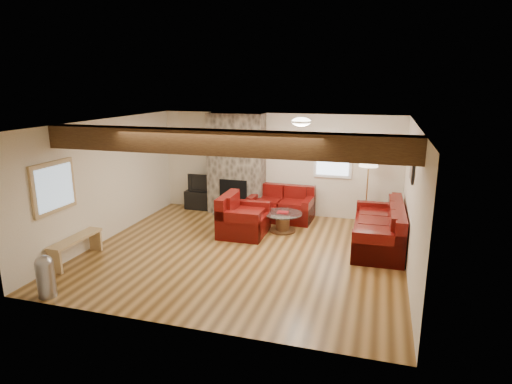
% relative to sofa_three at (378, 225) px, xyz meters
% --- Properties ---
extents(room, '(8.00, 8.00, 8.00)m').
position_rel_sofa_three_xyz_m(room, '(-2.48, -1.09, 0.82)').
color(room, brown).
rests_on(room, ground).
extents(floor, '(6.00, 6.00, 0.00)m').
position_rel_sofa_three_xyz_m(floor, '(-2.48, -1.09, -0.43)').
color(floor, brown).
rests_on(floor, ground).
extents(oak_beam, '(6.00, 0.36, 0.38)m').
position_rel_sofa_three_xyz_m(oak_beam, '(-2.48, -2.34, 1.88)').
color(oak_beam, '#321B0F').
rests_on(oak_beam, room).
extents(chimney_breast, '(1.40, 0.67, 2.50)m').
position_rel_sofa_three_xyz_m(chimney_breast, '(-3.48, 1.40, 0.79)').
color(chimney_breast, '#352F29').
rests_on(chimney_breast, floor).
extents(back_window, '(0.90, 0.08, 1.10)m').
position_rel_sofa_three_xyz_m(back_window, '(-1.13, 1.62, 1.12)').
color(back_window, white).
rests_on(back_window, room).
extents(hatch_window, '(0.08, 1.00, 0.90)m').
position_rel_sofa_three_xyz_m(hatch_window, '(-5.44, -2.59, 1.02)').
color(hatch_window, '#A58357').
rests_on(hatch_window, room).
extents(ceiling_dome, '(0.40, 0.40, 0.18)m').
position_rel_sofa_three_xyz_m(ceiling_dome, '(-1.58, -0.19, 2.01)').
color(ceiling_dome, white).
rests_on(ceiling_dome, room).
extents(artwork_back, '(0.42, 0.06, 0.52)m').
position_rel_sofa_three_xyz_m(artwork_back, '(-2.33, 1.62, 1.27)').
color(artwork_back, black).
rests_on(artwork_back, room).
extents(artwork_right, '(0.06, 0.55, 0.42)m').
position_rel_sofa_three_xyz_m(artwork_right, '(0.48, -0.79, 1.32)').
color(artwork_right, black).
rests_on(artwork_right, room).
extents(sofa_three, '(0.98, 2.26, 0.87)m').
position_rel_sofa_three_xyz_m(sofa_three, '(0.00, 0.00, 0.00)').
color(sofa_three, '#480509').
rests_on(sofa_three, floor).
extents(loveseat, '(1.53, 0.92, 0.80)m').
position_rel_sofa_three_xyz_m(loveseat, '(-2.26, 1.14, -0.03)').
color(loveseat, '#480509').
rests_on(loveseat, floor).
extents(armchair_red, '(0.96, 1.09, 0.87)m').
position_rel_sofa_three_xyz_m(armchair_red, '(-2.80, -0.11, 0.00)').
color(armchair_red, '#480509').
rests_on(armchair_red, floor).
extents(coffee_table, '(0.86, 0.86, 0.45)m').
position_rel_sofa_three_xyz_m(coffee_table, '(-2.03, 0.32, -0.22)').
color(coffee_table, '#4C2A18').
rests_on(coffee_table, floor).
extents(tv_cabinet, '(0.96, 0.38, 0.48)m').
position_rel_sofa_three_xyz_m(tv_cabinet, '(-4.40, 1.44, -0.19)').
color(tv_cabinet, black).
rests_on(tv_cabinet, floor).
extents(television, '(0.79, 0.10, 0.45)m').
position_rel_sofa_three_xyz_m(television, '(-4.40, 1.44, 0.27)').
color(television, black).
rests_on(television, tv_cabinet).
extents(floor_lamp, '(0.43, 0.43, 1.68)m').
position_rel_sofa_three_xyz_m(floor_lamp, '(-0.30, 1.32, 1.00)').
color(floor_lamp, tan).
rests_on(floor_lamp, floor).
extents(pine_bench, '(0.28, 1.21, 0.45)m').
position_rel_sofa_three_xyz_m(pine_bench, '(-5.31, -2.36, -0.21)').
color(pine_bench, '#A58357').
rests_on(pine_bench, floor).
extents(pedal_bin, '(0.32, 0.32, 0.68)m').
position_rel_sofa_three_xyz_m(pedal_bin, '(-4.84, -3.64, -0.09)').
color(pedal_bin, '#97979C').
rests_on(pedal_bin, floor).
extents(coal_bucket, '(0.35, 0.35, 0.33)m').
position_rel_sofa_three_xyz_m(coal_bucket, '(-2.88, 0.74, -0.27)').
color(coal_bucket, gray).
rests_on(coal_bucket, floor).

